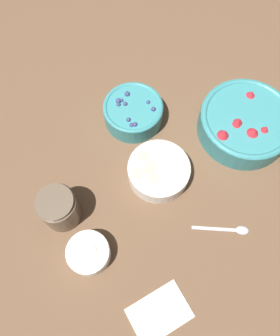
{
  "coord_description": "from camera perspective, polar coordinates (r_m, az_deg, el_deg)",
  "views": [
    {
      "loc": [
        -0.28,
        -0.18,
        0.79
      ],
      "look_at": [
        -0.05,
        0.04,
        0.05
      ],
      "focal_mm": 35.0,
      "sensor_mm": 36.0,
      "label": 1
    }
  ],
  "objects": [
    {
      "name": "bowl_strawberries",
      "position": [
        0.92,
        17.86,
        7.58
      ],
      "size": [
        0.25,
        0.25,
        0.09
      ],
      "color": "teal",
      "rests_on": "ground_plane"
    },
    {
      "name": "bowl_bananas",
      "position": [
        0.83,
        3.13,
        -0.34
      ],
      "size": [
        0.16,
        0.16,
        0.05
      ],
      "color": "silver",
      "rests_on": "ground_plane"
    },
    {
      "name": "bowl_cream",
      "position": [
        0.78,
        -8.98,
        -14.39
      ],
      "size": [
        0.1,
        0.1,
        0.05
      ],
      "color": "white",
      "rests_on": "ground_plane"
    },
    {
      "name": "ground_plane",
      "position": [
        0.86,
        3.75,
        -0.64
      ],
      "size": [
        4.0,
        4.0,
        0.0
      ],
      "primitive_type": "plane",
      "color": "brown"
    },
    {
      "name": "spoon",
      "position": [
        0.84,
        15.63,
        -10.31
      ],
      "size": [
        0.1,
        0.12,
        0.01
      ],
      "color": "#B2B2B7",
      "rests_on": "ground_plane"
    },
    {
      "name": "bowl_blueberries",
      "position": [
        0.91,
        -1.2,
        9.82
      ],
      "size": [
        0.16,
        0.16,
        0.07
      ],
      "color": "teal",
      "rests_on": "ground_plane"
    },
    {
      "name": "jar_chocolate",
      "position": [
        0.8,
        -13.83,
        -6.85
      ],
      "size": [
        0.09,
        0.09,
        0.1
      ],
      "color": "brown",
      "rests_on": "ground_plane"
    },
    {
      "name": "napkin",
      "position": [
        0.79,
        3.4,
        -23.92
      ],
      "size": [
        0.15,
        0.13,
        0.01
      ],
      "color": "silver",
      "rests_on": "ground_plane"
    }
  ]
}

